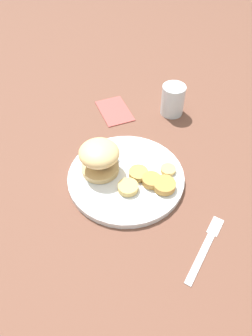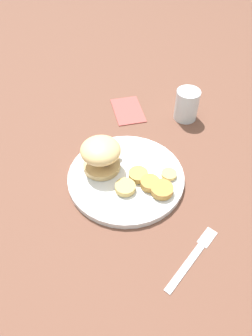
# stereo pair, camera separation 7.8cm
# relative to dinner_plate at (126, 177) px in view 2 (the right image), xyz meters

# --- Properties ---
(ground_plane) EXTENTS (4.00, 4.00, 0.00)m
(ground_plane) POSITION_rel_dinner_plate_xyz_m (0.00, 0.00, -0.01)
(ground_plane) COLOR brown
(dinner_plate) EXTENTS (0.28, 0.28, 0.02)m
(dinner_plate) POSITION_rel_dinner_plate_xyz_m (0.00, 0.00, 0.00)
(dinner_plate) COLOR white
(dinner_plate) RESTS_ON ground_plane
(sandwich) EXTENTS (0.12, 0.10, 0.08)m
(sandwich) POSITION_rel_dinner_plate_xyz_m (-0.02, -0.06, 0.05)
(sandwich) COLOR tan
(sandwich) RESTS_ON dinner_plate
(potato_round_0) EXTENTS (0.05, 0.05, 0.01)m
(potato_round_0) POSITION_rel_dinner_plate_xyz_m (0.04, 0.01, 0.01)
(potato_round_0) COLOR #DBB766
(potato_round_0) RESTS_ON dinner_plate
(potato_round_1) EXTENTS (0.05, 0.05, 0.02)m
(potato_round_1) POSITION_rel_dinner_plate_xyz_m (0.03, 0.09, 0.02)
(potato_round_1) COLOR #BC8942
(potato_round_1) RESTS_ON dinner_plate
(potato_round_2) EXTENTS (0.05, 0.05, 0.02)m
(potato_round_2) POSITION_rel_dinner_plate_xyz_m (0.02, 0.06, 0.02)
(potato_round_2) COLOR #BC8942
(potato_round_2) RESTS_ON dinner_plate
(potato_round_3) EXTENTS (0.05, 0.05, 0.02)m
(potato_round_3) POSITION_rel_dinner_plate_xyz_m (0.00, 0.03, 0.02)
(potato_round_3) COLOR tan
(potato_round_3) RESTS_ON dinner_plate
(potato_round_4) EXTENTS (0.04, 0.04, 0.01)m
(potato_round_4) POSITION_rel_dinner_plate_xyz_m (-0.02, 0.10, 0.01)
(potato_round_4) COLOR #DBB766
(potato_round_4) RESTS_ON dinner_plate
(fork) EXTENTS (0.17, 0.10, 0.00)m
(fork) POSITION_rel_dinner_plate_xyz_m (0.17, 0.18, -0.01)
(fork) COLOR silver
(fork) RESTS_ON ground_plane
(drinking_glass) EXTENTS (0.07, 0.07, 0.09)m
(drinking_glass) POSITION_rel_dinner_plate_xyz_m (-0.27, 0.12, 0.04)
(drinking_glass) COLOR silver
(drinking_glass) RESTS_ON ground_plane
(napkin) EXTENTS (0.15, 0.13, 0.01)m
(napkin) POSITION_rel_dinner_plate_xyz_m (-0.27, -0.05, -0.01)
(napkin) COLOR #B24C47
(napkin) RESTS_ON ground_plane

